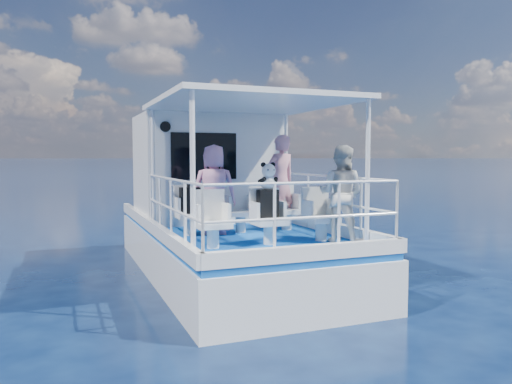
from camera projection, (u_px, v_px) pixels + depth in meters
The scene contains 20 objects.
ground at pixel (245, 285), 8.72m from camera, with size 2000.00×2000.00×0.00m, color black.
hull at pixel (227, 273), 9.65m from camera, with size 3.00×7.00×1.60m, color white.
deck at pixel (226, 229), 9.59m from camera, with size 2.90×6.90×0.10m, color #0A3F90.
cabin at pixel (207, 168), 10.71m from camera, with size 2.85×2.00×2.20m, color white.
canopy at pixel (248, 103), 8.32m from camera, with size 3.00×3.20×0.08m, color white.
canopy_posts at pixel (250, 171), 8.35m from camera, with size 2.77×2.97×2.20m.
railings at pixel (257, 208), 8.09m from camera, with size 2.84×3.59×1.00m, color white, non-canonical shape.
seat_port_fwd at pixel (191, 224), 8.50m from camera, with size 0.48×0.46×0.38m, color silver.
seat_center_fwd at pixel (241, 222), 8.83m from camera, with size 0.48×0.46×0.38m, color silver.
seat_stbd_fwd at pixel (287, 219), 9.16m from camera, with size 0.48×0.46×0.38m, color silver.
seat_port_aft at pixel (213, 235), 7.29m from camera, with size 0.48×0.46×0.38m, color silver.
seat_center_aft at pixel (269, 232), 7.62m from camera, with size 0.48×0.46×0.38m, color silver.
seat_stbd_aft at pixel (321, 229), 7.96m from camera, with size 0.48×0.46×0.38m, color silver.
passenger_port_fwd at pixel (214, 190), 8.56m from camera, with size 0.58×0.41×1.55m, color pink.
passenger_stbd_fwd at pixel (280, 182), 9.35m from camera, with size 0.64×0.42×1.75m, color pink.
passenger_stbd_aft at pixel (341, 194), 7.80m from camera, with size 0.74×0.57×1.51m, color silver.
backpack_port at pixel (190, 200), 8.45m from camera, with size 0.34×0.19×0.44m, color black.
backpack_center at pixel (268, 205), 7.56m from camera, with size 0.31×0.17×0.46m, color black.
compact_camera at pixel (190, 186), 8.42m from camera, with size 0.10×0.06×0.06m, color black.
panda at pixel (268, 176), 7.55m from camera, with size 0.27×0.22×0.41m, color silver, non-canonical shape.
Camera 1 is at (-2.98, -8.05, 2.23)m, focal length 35.00 mm.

